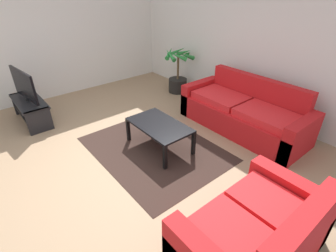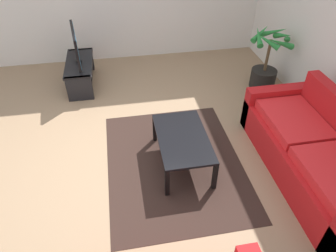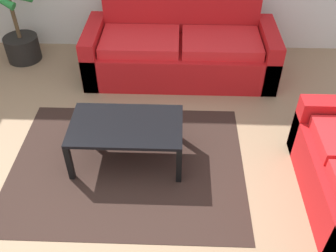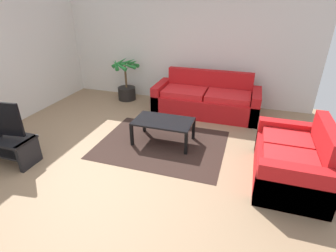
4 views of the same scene
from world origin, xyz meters
name	(u,v)px [view 2 (image 2 of 4)]	position (x,y,z in m)	size (l,w,h in m)	color
ground_plane	(122,157)	(0.00, 0.00, 0.00)	(6.60, 6.60, 0.00)	#937556
couch_main	(316,156)	(0.70, 2.28, 0.30)	(2.27, 0.90, 0.90)	red
tv_stand	(80,70)	(-2.01, -0.58, 0.29)	(1.10, 0.45, 0.43)	black
tv	(76,45)	(-2.01, -0.58, 0.73)	(0.94, 0.16, 0.57)	black
coffee_table	(183,140)	(0.22, 0.76, 0.37)	(1.03, 0.61, 0.42)	black
area_rug	(174,162)	(0.22, 0.66, 0.00)	(2.20, 1.70, 0.01)	black
potted_palm	(266,65)	(-1.37, 2.55, 0.41)	(0.69, 0.68, 1.05)	black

